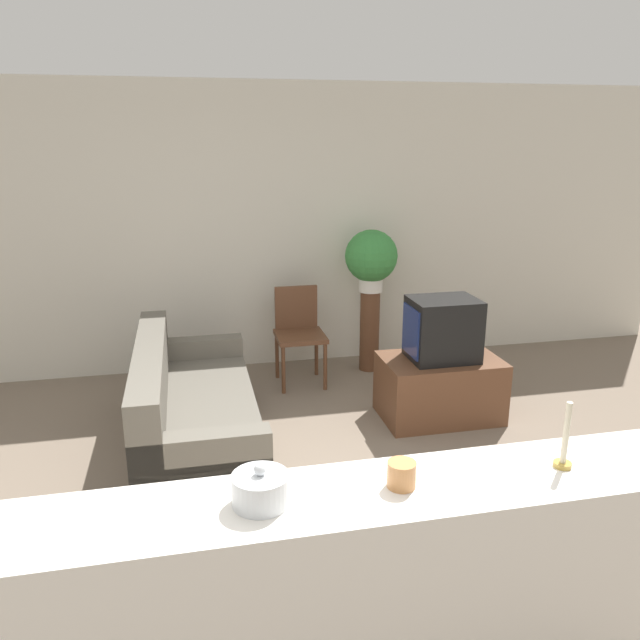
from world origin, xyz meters
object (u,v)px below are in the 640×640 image
(television, at_px, (442,329))
(decorative_bowl, at_px, (261,489))
(wooden_chair, at_px, (299,329))
(couch, at_px, (191,415))
(potted_plant, at_px, (371,258))

(television, relative_size, decorative_bowl, 2.63)
(decorative_bowl, bearing_deg, television, 54.62)
(wooden_chair, height_order, decorative_bowl, decorative_bowl)
(couch, relative_size, wooden_chair, 2.21)
(wooden_chair, distance_m, potted_plant, 0.96)
(couch, height_order, wooden_chair, wooden_chair)
(television, distance_m, potted_plant, 1.25)
(couch, relative_size, potted_plant, 3.32)
(couch, relative_size, decorative_bowl, 9.59)
(television, height_order, wooden_chair, television)
(couch, height_order, television, television)
(couch, bearing_deg, decorative_bowl, -84.09)
(couch, xyz_separation_m, television, (1.97, 0.14, 0.47))
(potted_plant, distance_m, decorative_bowl, 3.91)
(potted_plant, xyz_separation_m, decorative_bowl, (-1.50, -3.61, -0.09))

